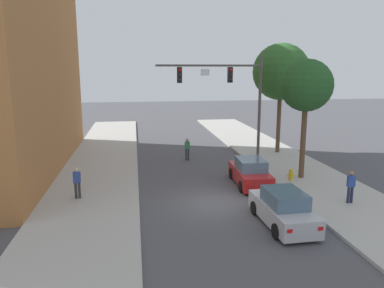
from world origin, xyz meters
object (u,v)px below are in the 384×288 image
(car_lead_red, at_px, (250,173))
(fire_hydrant, at_px, (291,174))
(pedestrian_crossing_road, at_px, (187,148))
(street_tree_second, at_px, (281,72))
(car_following_silver, at_px, (283,209))
(pedestrian_sidewalk_left_walker, at_px, (77,181))
(pedestrian_sidewalk_right_walker, at_px, (351,185))
(traffic_signal_mast, at_px, (231,89))
(street_tree_nearest, at_px, (306,86))

(car_lead_red, xyz_separation_m, fire_hydrant, (2.57, 0.04, -0.22))
(pedestrian_crossing_road, distance_m, street_tree_second, 9.37)
(car_following_silver, distance_m, pedestrian_sidewalk_left_walker, 10.35)
(car_following_silver, xyz_separation_m, pedestrian_crossing_road, (-2.49, 12.35, 0.19))
(car_lead_red, height_order, pedestrian_sidewalk_right_walker, pedestrian_sidewalk_right_walker)
(fire_hydrant, bearing_deg, car_following_silver, -116.41)
(traffic_signal_mast, bearing_deg, street_tree_nearest, -50.51)
(traffic_signal_mast, distance_m, pedestrian_sidewalk_right_walker, 10.57)
(pedestrian_sidewalk_left_walker, height_order, fire_hydrant, pedestrian_sidewalk_left_walker)
(street_tree_nearest, bearing_deg, pedestrian_sidewalk_left_walker, -172.08)
(pedestrian_sidewalk_left_walker, relative_size, pedestrian_sidewalk_right_walker, 1.00)
(pedestrian_sidewalk_left_walker, bearing_deg, car_lead_red, 7.65)
(pedestrian_sidewalk_left_walker, bearing_deg, pedestrian_crossing_road, 49.03)
(pedestrian_crossing_road, height_order, fire_hydrant, pedestrian_crossing_road)
(pedestrian_sidewalk_right_walker, height_order, street_tree_nearest, street_tree_nearest)
(fire_hydrant, distance_m, street_tree_second, 9.81)
(car_following_silver, bearing_deg, car_lead_red, 86.83)
(pedestrian_crossing_road, relative_size, street_tree_second, 0.19)
(pedestrian_sidewalk_left_walker, distance_m, fire_hydrant, 12.30)
(pedestrian_crossing_road, bearing_deg, car_following_silver, -78.62)
(car_lead_red, relative_size, pedestrian_sidewalk_left_walker, 2.63)
(pedestrian_crossing_road, relative_size, pedestrian_sidewalk_right_walker, 1.00)
(fire_hydrant, bearing_deg, pedestrian_crossing_road, 129.39)
(traffic_signal_mast, bearing_deg, car_lead_red, -89.63)
(pedestrian_crossing_road, distance_m, pedestrian_sidewalk_right_walker, 12.59)
(pedestrian_sidewalk_left_walker, xyz_separation_m, street_tree_second, (14.31, 8.83, 5.41))
(pedestrian_sidewalk_left_walker, distance_m, street_tree_nearest, 14.02)
(car_lead_red, relative_size, pedestrian_sidewalk_right_walker, 2.63)
(street_tree_nearest, height_order, street_tree_second, street_tree_second)
(street_tree_nearest, bearing_deg, fire_hydrant, -151.28)
(traffic_signal_mast, height_order, pedestrian_sidewalk_right_walker, traffic_signal_mast)
(traffic_signal_mast, distance_m, street_tree_nearest, 5.48)
(traffic_signal_mast, distance_m, car_lead_red, 6.65)
(car_following_silver, bearing_deg, street_tree_second, 69.45)
(pedestrian_sidewalk_left_walker, bearing_deg, traffic_signal_mast, 32.14)
(traffic_signal_mast, distance_m, street_tree_second, 5.57)
(street_tree_nearest, bearing_deg, street_tree_second, 80.13)
(car_lead_red, height_order, pedestrian_sidewalk_left_walker, pedestrian_sidewalk_left_walker)
(car_lead_red, xyz_separation_m, pedestrian_sidewalk_right_walker, (3.90, -4.07, 0.34))
(traffic_signal_mast, relative_size, fire_hydrant, 10.42)
(street_tree_nearest, distance_m, street_tree_second, 7.16)
(fire_hydrant, bearing_deg, street_tree_second, 74.34)
(car_following_silver, height_order, pedestrian_crossing_road, pedestrian_crossing_road)
(car_following_silver, relative_size, pedestrian_sidewalk_right_walker, 2.61)
(pedestrian_sidewalk_right_walker, bearing_deg, traffic_signal_mast, 114.04)
(traffic_signal_mast, bearing_deg, car_following_silver, -91.57)
(pedestrian_sidewalk_right_walker, bearing_deg, fire_hydrant, 107.99)
(fire_hydrant, xyz_separation_m, street_tree_nearest, (0.88, 0.48, 5.22))
(pedestrian_sidewalk_right_walker, bearing_deg, car_following_silver, -158.05)
(pedestrian_sidewalk_left_walker, bearing_deg, pedestrian_sidewalk_right_walker, -11.55)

